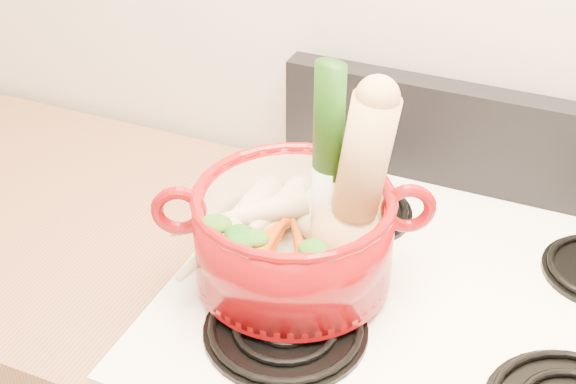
% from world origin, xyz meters
% --- Properties ---
extents(cooktop, '(0.78, 0.67, 0.03)m').
position_xyz_m(cooktop, '(0.00, 1.40, 0.93)').
color(cooktop, white).
rests_on(cooktop, stove_body).
extents(control_backsplash, '(0.76, 0.05, 0.18)m').
position_xyz_m(control_backsplash, '(0.00, 1.70, 1.04)').
color(control_backsplash, black).
rests_on(control_backsplash, cooktop).
extents(burner_front_left, '(0.22, 0.22, 0.02)m').
position_xyz_m(burner_front_left, '(-0.19, 1.24, 0.96)').
color(burner_front_left, black).
rests_on(burner_front_left, cooktop).
extents(burner_back_left, '(0.17, 0.17, 0.02)m').
position_xyz_m(burner_back_left, '(-0.19, 1.54, 0.96)').
color(burner_back_left, black).
rests_on(burner_back_left, cooktop).
extents(dutch_oven, '(0.37, 0.37, 0.14)m').
position_xyz_m(dutch_oven, '(-0.22, 1.34, 1.04)').
color(dutch_oven, maroon).
rests_on(dutch_oven, burner_front_left).
extents(pot_handle_left, '(0.08, 0.05, 0.08)m').
position_xyz_m(pot_handle_left, '(-0.36, 1.27, 1.08)').
color(pot_handle_left, maroon).
rests_on(pot_handle_left, dutch_oven).
extents(pot_handle_right, '(0.08, 0.05, 0.08)m').
position_xyz_m(pot_handle_right, '(-0.08, 1.40, 1.08)').
color(pot_handle_right, maroon).
rests_on(pot_handle_right, dutch_oven).
extents(squash, '(0.15, 0.12, 0.28)m').
position_xyz_m(squash, '(-0.15, 1.36, 1.13)').
color(squash, tan).
rests_on(squash, dutch_oven).
extents(leek, '(0.06, 0.06, 0.30)m').
position_xyz_m(leek, '(-0.19, 1.38, 1.15)').
color(leek, white).
rests_on(leek, dutch_oven).
extents(ginger, '(0.09, 0.08, 0.05)m').
position_xyz_m(ginger, '(-0.20, 1.40, 1.02)').
color(ginger, tan).
rests_on(ginger, dutch_oven).
extents(parsnip_0, '(0.11, 0.21, 0.06)m').
position_xyz_m(parsnip_0, '(-0.26, 1.38, 1.02)').
color(parsnip_0, beige).
rests_on(parsnip_0, dutch_oven).
extents(parsnip_1, '(0.09, 0.23, 0.07)m').
position_xyz_m(parsnip_1, '(-0.32, 1.33, 1.03)').
color(parsnip_1, beige).
rests_on(parsnip_1, dutch_oven).
extents(parsnip_2, '(0.09, 0.21, 0.06)m').
position_xyz_m(parsnip_2, '(-0.28, 1.38, 1.03)').
color(parsnip_2, beige).
rests_on(parsnip_2, dutch_oven).
extents(parsnip_3, '(0.19, 0.16, 0.06)m').
position_xyz_m(parsnip_3, '(-0.31, 1.35, 1.04)').
color(parsnip_3, beige).
rests_on(parsnip_3, dutch_oven).
extents(carrot_0, '(0.07, 0.15, 0.04)m').
position_xyz_m(carrot_0, '(-0.25, 1.30, 1.01)').
color(carrot_0, '#D15E0A').
rests_on(carrot_0, dutch_oven).
extents(carrot_1, '(0.03, 0.16, 0.05)m').
position_xyz_m(carrot_1, '(-0.25, 1.31, 1.02)').
color(carrot_1, '#C55B09').
rests_on(carrot_1, dutch_oven).
extents(carrot_2, '(0.12, 0.16, 0.05)m').
position_xyz_m(carrot_2, '(-0.19, 1.30, 1.03)').
color(carrot_2, '#CA440A').
rests_on(carrot_2, dutch_oven).
extents(carrot_3, '(0.08, 0.15, 0.04)m').
position_xyz_m(carrot_3, '(-0.27, 1.30, 1.03)').
color(carrot_3, '#CC590A').
rests_on(carrot_3, dutch_oven).
extents(carrot_4, '(0.03, 0.16, 0.04)m').
position_xyz_m(carrot_4, '(-0.24, 1.28, 1.04)').
color(carrot_4, '#DA560A').
rests_on(carrot_4, dutch_oven).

